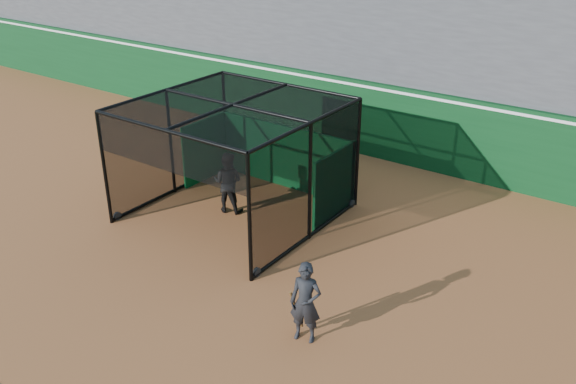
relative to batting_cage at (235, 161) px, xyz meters
The scene contains 6 objects.
ground 3.08m from the batting_cage, 69.77° to the right, with size 120.00×120.00×0.00m, color #99562C.
outfield_wall 6.07m from the batting_cage, 81.24° to the left, with size 50.00×0.50×2.50m.
grandstand 10.24m from the batting_cage, 84.60° to the left, with size 50.00×7.85×8.95m.
batting_cage is the anchor object (origin of this frame).
batter 0.74m from the batting_cage, behind, with size 0.83×0.65×1.71m, color black.
on_deck_player 5.64m from the batting_cage, 36.64° to the right, with size 0.70×0.56×1.68m.
Camera 1 is at (8.81, -8.77, 7.67)m, focal length 38.00 mm.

